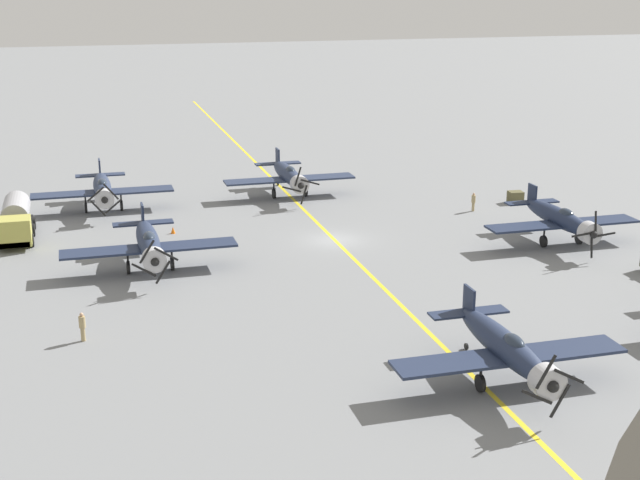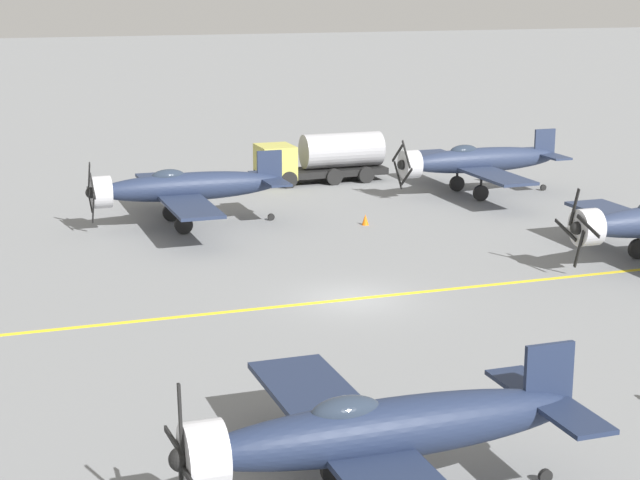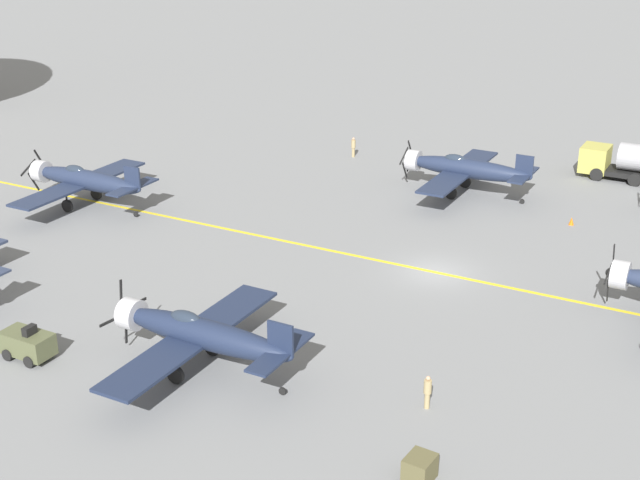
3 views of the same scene
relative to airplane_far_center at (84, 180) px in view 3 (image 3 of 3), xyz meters
The scene contains 11 objects.
ground_plane 26.62m from the airplane_far_center, 87.68° to the right, with size 400.00×400.00×0.00m, color slate.
taxiway_stripe 26.62m from the airplane_far_center, 87.68° to the right, with size 0.30×160.00×0.01m, color yellow.
airplane_far_center is the anchor object (origin of this frame).
airplane_mid_left 25.75m from the airplane_far_center, 125.87° to the right, with size 12.00×9.98×3.80m.
airplane_mid_right 27.70m from the airplane_far_center, 55.91° to the right, with size 12.00×9.98×3.65m.
fuel_tanker 41.67m from the airplane_far_center, 53.46° to the right, with size 2.67×8.00×2.98m.
tow_tractor 22.16m from the airplane_far_center, 144.93° to the right, with size 1.57×2.60×1.79m.
ground_crew_walking 23.31m from the airplane_far_center, 29.40° to the right, with size 0.37×0.37×1.70m.
ground_crew_inspecting 34.23m from the airplane_far_center, 112.31° to the right, with size 0.35×0.35×1.63m.
supply_crate_by_tanker 37.86m from the airplane_far_center, 118.23° to the right, with size 1.25×1.04×1.04m, color brown.
traffic_cone 34.29m from the airplane_far_center, 67.81° to the right, with size 0.36×0.36×0.55m, color orange.
Camera 3 is at (-46.20, -17.13, 21.82)m, focal length 50.00 mm.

